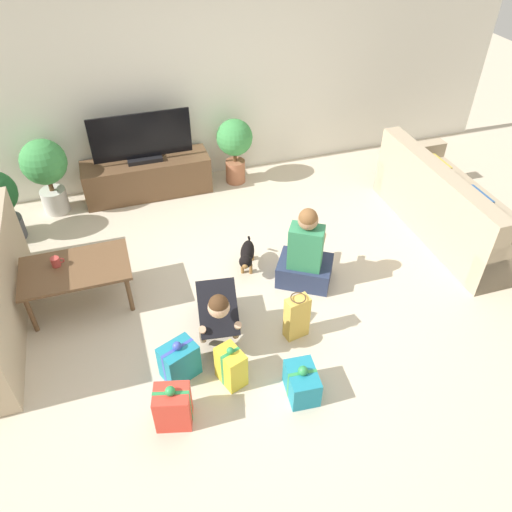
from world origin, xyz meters
The scene contains 17 objects.
ground_plane centered at (0.00, 0.00, 0.00)m, with size 16.00×16.00×0.00m, color beige.
wall_back centered at (0.00, 2.63, 1.30)m, with size 8.40×0.06×2.60m.
sofa_right centered at (2.43, 0.51, 0.30)m, with size 0.83×2.06×0.84m.
coffee_table centered at (-1.55, 0.57, 0.39)m, with size 0.98×0.60×0.44m.
tv_console centered at (-0.66, 2.33, 0.23)m, with size 1.53×0.46×0.46m.
tv centered at (-0.66, 2.33, 0.72)m, with size 1.18×0.20×0.60m.
potted_plant_back_right centered at (0.45, 2.28, 0.54)m, with size 0.45×0.45×0.85m.
potted_plant_back_left centered at (-1.78, 2.28, 0.58)m, with size 0.51×0.51×0.91m.
person_kneeling centered at (-0.42, -0.23, 0.32)m, with size 0.42×0.78×0.75m.
person_sitting centered at (0.57, 0.20, 0.32)m, with size 0.65×0.62×0.90m.
dog centered at (0.08, 0.55, 0.19)m, with size 0.27×0.49×0.30m.
gift_box_a centered at (0.06, -1.03, 0.13)m, with size 0.26×0.34×0.32m.
gift_box_b centered at (-0.44, -0.73, 0.17)m, with size 0.24×0.28×0.40m.
gift_box_c centered at (-0.96, -0.96, 0.18)m, with size 0.31×0.28×0.41m.
gift_box_d centered at (-0.83, -0.55, 0.17)m, with size 0.35×0.31×0.39m.
gift_bag_a centered at (0.24, -0.43, 0.22)m, with size 0.23×0.16×0.46m.
mug centered at (-1.70, 0.65, 0.49)m, with size 0.12×0.08×0.09m.
Camera 1 is at (-1.02, -3.19, 3.42)m, focal length 35.00 mm.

